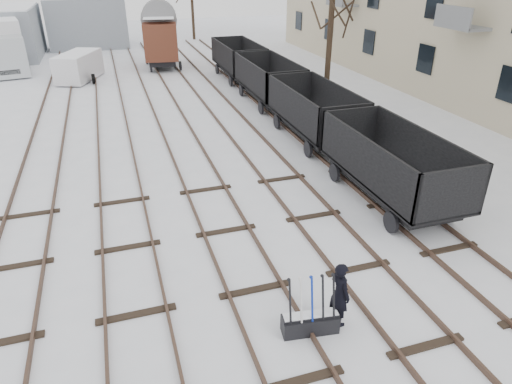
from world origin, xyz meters
TOP-DOWN VIEW (x-y plane):
  - ground at (0.00, 0.00)m, footprint 120.00×120.00m
  - tracks at (-0.00, 13.67)m, footprint 13.90×52.00m
  - shed_right at (-4.00, 40.00)m, footprint 7.00×6.00m
  - ground_frame at (0.76, -1.76)m, footprint 1.34×0.59m
  - worker at (1.51, -1.66)m, footprint 0.50×0.67m
  - freight_wagon_a at (6.00, 3.34)m, footprint 2.42×6.06m
  - freight_wagon_b at (6.00, 9.74)m, footprint 2.42×6.06m
  - freight_wagon_c at (6.00, 16.14)m, footprint 2.42×6.06m
  - freight_wagon_d at (6.00, 22.54)m, footprint 2.42×6.06m
  - box_van_wagon at (1.39, 28.06)m, footprint 3.29×5.32m
  - lorry at (-10.08, 30.68)m, footprint 3.71×8.44m
  - panel_van at (-4.70, 25.46)m, footprint 3.32×4.65m
  - tree_near at (8.57, 13.82)m, footprint 0.30×0.30m
  - tree_far_left at (-2.99, 38.19)m, footprint 0.30×0.30m
  - tree_far_right at (6.36, 40.97)m, footprint 0.30×0.30m

SIDE VIEW (x-z plane):
  - ground at x=0.00m, z-range 0.00..0.00m
  - tracks at x=0.00m, z-range -0.01..0.16m
  - ground_frame at x=0.76m, z-range -0.46..1.03m
  - worker at x=1.51m, z-range 0.00..1.65m
  - freight_wagon_a at x=6.00m, z-range -0.29..2.18m
  - freight_wagon_b at x=6.00m, z-range -0.29..2.18m
  - freight_wagon_c at x=6.00m, z-range -0.29..2.18m
  - freight_wagon_d at x=6.00m, z-range -0.29..2.18m
  - panel_van at x=-4.70m, z-range 0.04..1.92m
  - lorry at x=-10.08m, z-range 0.05..3.75m
  - box_van_wagon at x=1.39m, z-range 0.32..4.15m
  - shed_right at x=-4.00m, z-range 0.00..4.50m
  - tree_far_right at x=6.36m, z-range 0.00..6.39m
  - tree_far_left at x=-2.99m, z-range 0.00..6.50m
  - tree_near at x=8.57m, z-range 0.00..6.68m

